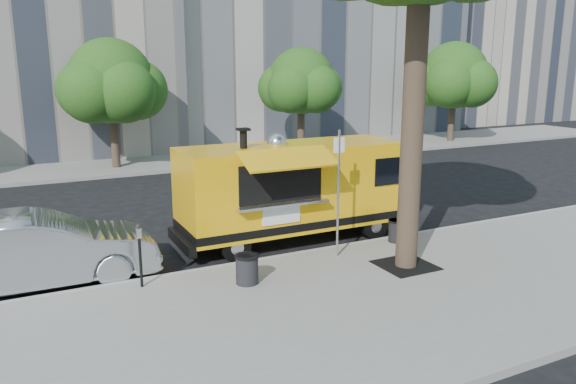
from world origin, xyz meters
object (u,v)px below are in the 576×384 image
object	(u,v)px
sedan	(39,251)
trash_bin_right	(397,230)
far_tree_b	(111,81)
far_tree_d	(454,75)
far_tree_c	(301,81)
sign_post	(338,186)
parking_meter	(140,248)
food_truck	(292,188)
trash_bin_left	(247,268)

from	to	relation	value
sedan	trash_bin_right	distance (m)	8.41
sedan	trash_bin_right	world-z (taller)	sedan
far_tree_b	trash_bin_right	bearing A→B (deg)	-72.18
far_tree_d	sedan	size ratio (longest dim) A/B	1.18
far_tree_c	sign_post	world-z (taller)	far_tree_c
parking_meter	trash_bin_right	distance (m)	6.52
far_tree_c	far_tree_d	bearing A→B (deg)	1.15
food_truck	trash_bin_right	distance (m)	2.90
sign_post	trash_bin_left	xyz separation A→B (m)	(-2.55, -0.60, -1.37)
parking_meter	trash_bin_right	size ratio (longest dim) A/B	2.34
sign_post	sedan	distance (m)	6.62
sign_post	parking_meter	size ratio (longest dim) A/B	2.25
trash_bin_right	far_tree_d	bearing A→B (deg)	43.79
sedan	parking_meter	bearing A→B (deg)	-126.27
far_tree_c	food_truck	world-z (taller)	far_tree_c
parking_meter	food_truck	distance (m)	4.68
trash_bin_right	food_truck	bearing A→B (deg)	142.54
parking_meter	food_truck	world-z (taller)	food_truck
far_tree_b	far_tree_c	bearing A→B (deg)	-1.91
sign_post	parking_meter	bearing A→B (deg)	177.48
parking_meter	food_truck	size ratio (longest dim) A/B	0.22
far_tree_d	trash_bin_right	world-z (taller)	far_tree_d
far_tree_d	trash_bin_left	world-z (taller)	far_tree_d
parking_meter	trash_bin_left	xyz separation A→B (m)	(2.00, -0.80, -0.50)
food_truck	sign_post	bearing A→B (deg)	-83.22
far_tree_d	trash_bin_left	distance (m)	24.29
far_tree_b	sedan	world-z (taller)	far_tree_b
food_truck	trash_bin_left	xyz separation A→B (m)	(-2.33, -2.51, -0.95)
far_tree_b	food_truck	xyz separation A→B (m)	(2.33, -12.34, -2.40)
far_tree_b	trash_bin_right	world-z (taller)	far_tree_b
far_tree_b	far_tree_d	xyz separation A→B (m)	(19.00, -0.10, 0.06)
trash_bin_left	sedan	bearing A→B (deg)	150.54
parking_meter	sedan	xyz separation A→B (m)	(-1.80, 1.35, -0.19)
parking_meter	sign_post	bearing A→B (deg)	-2.52
far_tree_c	sign_post	distance (m)	15.48
far_tree_b	trash_bin_left	distance (m)	15.22
parking_meter	far_tree_d	bearing A→B (deg)	33.60
trash_bin_left	far_tree_b	bearing A→B (deg)	90.00
far_tree_b	far_tree_c	size ratio (longest dim) A/B	1.06
far_tree_d	trash_bin_left	size ratio (longest dim) A/B	9.22
parking_meter	food_truck	xyz separation A→B (m)	(4.33, 1.71, 0.45)
far_tree_d	food_truck	bearing A→B (deg)	-143.72
sign_post	food_truck	distance (m)	1.97
parking_meter	sedan	world-z (taller)	sedan
food_truck	trash_bin_right	bearing A→B (deg)	-37.29
far_tree_d	sign_post	world-z (taller)	far_tree_d
far_tree_d	food_truck	xyz separation A→B (m)	(-16.67, -12.24, -2.46)
far_tree_c	food_truck	distance (m)	13.95
far_tree_b	sign_post	bearing A→B (deg)	-79.85
far_tree_d	parking_meter	distance (m)	25.38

